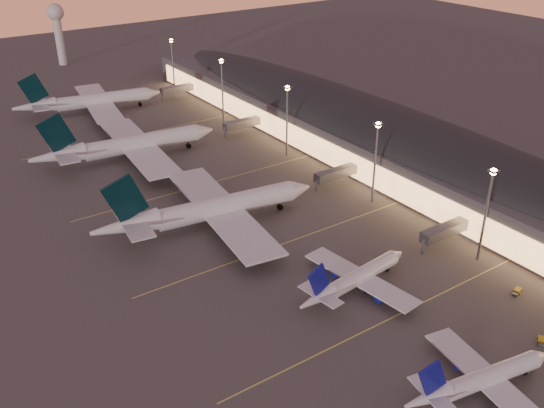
{
  "coord_description": "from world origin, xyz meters",
  "views": [
    {
      "loc": [
        -83.71,
        -79.4,
        85.23
      ],
      "look_at": [
        2.0,
        45.0,
        7.0
      ],
      "focal_mm": 40.0,
      "sensor_mm": 36.0,
      "label": 1
    }
  ],
  "objects": [
    {
      "name": "baggage_tug_d",
      "position": [
        31.45,
        -15.07,
        0.46
      ],
      "size": [
        3.62,
        2.33,
        1.01
      ],
      "rotation": [
        0.0,
        0.0,
        0.32
      ],
      "color": "gold",
      "rests_on": "ground"
    },
    {
      "name": "lane_markings",
      "position": [
        0.0,
        40.0,
        0.01
      ],
      "size": [
        90.0,
        180.36,
        0.0
      ],
      "color": "#D8C659",
      "rests_on": "ground"
    },
    {
      "name": "baggage_tug_b",
      "position": [
        20.11,
        -29.24,
        0.46
      ],
      "size": [
        3.55,
        2.98,
        1.01
      ],
      "rotation": [
        0.0,
        0.0,
        0.58
      ],
      "color": "gold",
      "rests_on": "ground"
    },
    {
      "name": "airliner_narrow_south",
      "position": [
        -2.42,
        -30.79,
        3.18
      ],
      "size": [
        34.36,
        31.05,
        12.29
      ],
      "rotation": [
        0.0,
        0.0,
        -0.17
      ],
      "color": "silver",
      "rests_on": "ground"
    },
    {
      "name": "radar_tower",
      "position": [
        10.0,
        260.0,
        21.87
      ],
      "size": [
        9.0,
        9.0,
        32.5
      ],
      "color": "silver",
      "rests_on": "ground"
    },
    {
      "name": "baggage_tug_c",
      "position": [
        10.15,
        12.02,
        0.45
      ],
      "size": [
        3.52,
        2.25,
        0.98
      ],
      "rotation": [
        0.0,
        0.0,
        -0.31
      ],
      "color": "gold",
      "rests_on": "ground"
    },
    {
      "name": "ground",
      "position": [
        0.0,
        0.0,
        0.0
      ],
      "size": [
        700.0,
        700.0,
        0.0
      ],
      "primitive_type": "plane",
      "color": "#484542"
    },
    {
      "name": "light_masts",
      "position": [
        36.0,
        65.0,
        17.55
      ],
      "size": [
        2.2,
        217.2,
        25.9
      ],
      "color": "slate",
      "rests_on": "ground"
    },
    {
      "name": "airliner_wide_mid",
      "position": [
        -12.92,
        113.47,
        5.45
      ],
      "size": [
        66.2,
        60.61,
        21.17
      ],
      "rotation": [
        0.0,
        0.0,
        -0.1
      ],
      "color": "silver",
      "rests_on": "ground"
    },
    {
      "name": "terminal_building",
      "position": [
        61.84,
        72.47,
        8.78
      ],
      "size": [
        56.35,
        255.0,
        17.46
      ],
      "color": "#46454A",
      "rests_on": "ground"
    },
    {
      "name": "airliner_narrow_north",
      "position": [
        0.28,
        7.81,
        3.3
      ],
      "size": [
        35.71,
        32.11,
        12.75
      ],
      "rotation": [
        0.0,
        0.0,
        0.12
      ],
      "color": "silver",
      "rests_on": "ground"
    },
    {
      "name": "airliner_wide_far",
      "position": [
        -6.0,
        171.32,
        5.11
      ],
      "size": [
        61.87,
        57.04,
        19.84
      ],
      "rotation": [
        0.0,
        0.0,
        -0.17
      ],
      "color": "silver",
      "rests_on": "ground"
    },
    {
      "name": "airliner_wide_near",
      "position": [
        -12.98,
        54.72,
        5.42
      ],
      "size": [
        65.75,
        60.4,
        21.04
      ],
      "rotation": [
        0.0,
        0.0,
        -0.13
      ],
      "color": "silver",
      "rests_on": "ground"
    }
  ]
}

